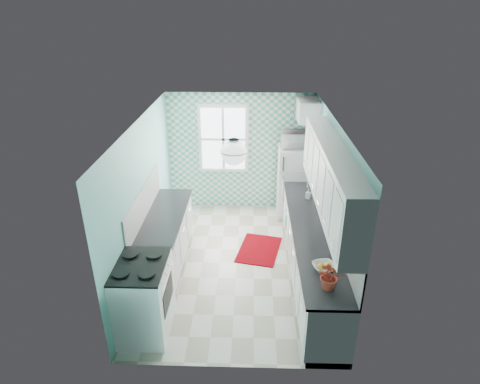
{
  "coord_description": "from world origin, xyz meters",
  "views": [
    {
      "loc": [
        0.22,
        -5.76,
        4.1
      ],
      "look_at": [
        0.05,
        0.25,
        1.25
      ],
      "focal_mm": 30.0,
      "sensor_mm": 36.0,
      "label": 1
    }
  ],
  "objects_px": {
    "microwave": "(296,139)",
    "ceiling_light": "(234,152)",
    "fridge": "(294,182)",
    "stove": "(143,297)",
    "fruit_bowl": "(324,267)",
    "potted_plant": "(330,276)",
    "sink": "(305,198)"
  },
  "relations": [
    {
      "from": "microwave",
      "to": "ceiling_light",
      "type": "bearing_deg",
      "value": 65.94
    },
    {
      "from": "fruit_bowl",
      "to": "potted_plant",
      "type": "distance_m",
      "value": 0.4
    },
    {
      "from": "fruit_bowl",
      "to": "potted_plant",
      "type": "xyz_separation_m",
      "value": [
        0.0,
        -0.37,
        0.14
      ]
    },
    {
      "from": "fruit_bowl",
      "to": "fridge",
      "type": "bearing_deg",
      "value": 91.6
    },
    {
      "from": "ceiling_light",
      "to": "microwave",
      "type": "height_order",
      "value": "ceiling_light"
    },
    {
      "from": "stove",
      "to": "microwave",
      "type": "xyz_separation_m",
      "value": [
        2.31,
        3.38,
        1.12
      ]
    },
    {
      "from": "ceiling_light",
      "to": "fruit_bowl",
      "type": "bearing_deg",
      "value": -27.81
    },
    {
      "from": "microwave",
      "to": "sink",
      "type": "bearing_deg",
      "value": 93.91
    },
    {
      "from": "stove",
      "to": "fruit_bowl",
      "type": "distance_m",
      "value": 2.44
    },
    {
      "from": "ceiling_light",
      "to": "microwave",
      "type": "distance_m",
      "value": 2.91
    },
    {
      "from": "ceiling_light",
      "to": "fruit_bowl",
      "type": "distance_m",
      "value": 1.91
    },
    {
      "from": "ceiling_light",
      "to": "potted_plant",
      "type": "bearing_deg",
      "value": -39.88
    },
    {
      "from": "fridge",
      "to": "stove",
      "type": "xyz_separation_m",
      "value": [
        -2.31,
        -3.38,
        -0.21
      ]
    },
    {
      "from": "potted_plant",
      "to": "microwave",
      "type": "relative_size",
      "value": 0.61
    },
    {
      "from": "sink",
      "to": "fruit_bowl",
      "type": "relative_size",
      "value": 1.8
    },
    {
      "from": "fridge",
      "to": "microwave",
      "type": "distance_m",
      "value": 0.92
    },
    {
      "from": "stove",
      "to": "sink",
      "type": "distance_m",
      "value": 3.33
    },
    {
      "from": "ceiling_light",
      "to": "potted_plant",
      "type": "relative_size",
      "value": 0.99
    },
    {
      "from": "sink",
      "to": "potted_plant",
      "type": "height_order",
      "value": "sink"
    },
    {
      "from": "stove",
      "to": "fruit_bowl",
      "type": "height_order",
      "value": "stove"
    },
    {
      "from": "potted_plant",
      "to": "stove",
      "type": "bearing_deg",
      "value": 174.51
    },
    {
      "from": "fridge",
      "to": "sink",
      "type": "bearing_deg",
      "value": -82.27
    },
    {
      "from": "fruit_bowl",
      "to": "microwave",
      "type": "distance_m",
      "value": 3.31
    },
    {
      "from": "stove",
      "to": "sink",
      "type": "bearing_deg",
      "value": 42.62
    },
    {
      "from": "ceiling_light",
      "to": "microwave",
      "type": "relative_size",
      "value": 0.6
    },
    {
      "from": "stove",
      "to": "microwave",
      "type": "distance_m",
      "value": 4.24
    },
    {
      "from": "ceiling_light",
      "to": "stove",
      "type": "height_order",
      "value": "ceiling_light"
    },
    {
      "from": "fridge",
      "to": "potted_plant",
      "type": "relative_size",
      "value": 4.25
    },
    {
      "from": "ceiling_light",
      "to": "stove",
      "type": "distance_m",
      "value": 2.28
    },
    {
      "from": "fruit_bowl",
      "to": "potted_plant",
      "type": "bearing_deg",
      "value": -90.0
    },
    {
      "from": "fridge",
      "to": "fruit_bowl",
      "type": "xyz_separation_m",
      "value": [
        0.09,
        -3.24,
        0.22
      ]
    },
    {
      "from": "ceiling_light",
      "to": "fruit_bowl",
      "type": "xyz_separation_m",
      "value": [
        1.2,
        -0.63,
        -1.35
      ]
    }
  ]
}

